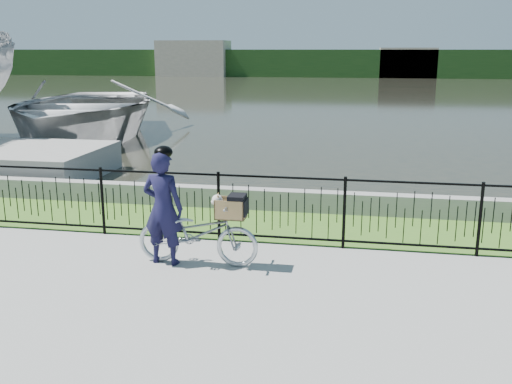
# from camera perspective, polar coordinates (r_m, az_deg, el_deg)

# --- Properties ---
(ground) EXTENTS (120.00, 120.00, 0.00)m
(ground) POSITION_cam_1_polar(r_m,az_deg,el_deg) (7.70, 0.72, -9.12)
(ground) COLOR gray
(ground) RESTS_ON ground
(grass_strip) EXTENTS (60.00, 2.00, 0.01)m
(grass_strip) POSITION_cam_1_polar(r_m,az_deg,el_deg) (10.12, 3.19, -3.37)
(grass_strip) COLOR #426E22
(grass_strip) RESTS_ON ground
(water) EXTENTS (120.00, 120.00, 0.00)m
(water) POSITION_cam_1_polar(r_m,az_deg,el_deg) (40.11, 8.76, 9.59)
(water) COLOR #27271E
(water) RESTS_ON ground
(quay_wall) EXTENTS (60.00, 0.30, 0.40)m
(quay_wall) POSITION_cam_1_polar(r_m,az_deg,el_deg) (11.02, 3.87, -0.86)
(quay_wall) COLOR gray
(quay_wall) RESTS_ON ground
(fence) EXTENTS (14.00, 0.06, 1.15)m
(fence) POSITION_cam_1_polar(r_m,az_deg,el_deg) (9.01, 2.44, -1.79)
(fence) COLOR black
(fence) RESTS_ON ground
(far_treeline) EXTENTS (120.00, 6.00, 3.00)m
(far_treeline) POSITION_cam_1_polar(r_m,az_deg,el_deg) (67.01, 9.58, 12.59)
(far_treeline) COLOR #21431A
(far_treeline) RESTS_ON ground
(far_building_left) EXTENTS (8.00, 4.00, 4.00)m
(far_building_left) POSITION_cam_1_polar(r_m,az_deg,el_deg) (67.76, -6.25, 13.14)
(far_building_left) COLOR #B0A28D
(far_building_left) RESTS_ON ground
(far_building_right) EXTENTS (6.00, 3.00, 3.20)m
(far_building_right) POSITION_cam_1_polar(r_m,az_deg,el_deg) (65.67, 14.92, 12.38)
(far_building_right) COLOR #B0A28D
(far_building_right) RESTS_ON ground
(bicycle_rig) EXTENTS (1.78, 0.62, 1.08)m
(bicycle_rig) POSITION_cam_1_polar(r_m,az_deg,el_deg) (8.25, -5.76, -4.03)
(bicycle_rig) COLOR #ADB3BA
(bicycle_rig) RESTS_ON ground
(cyclist) EXTENTS (0.65, 0.47, 1.73)m
(cyclist) POSITION_cam_1_polar(r_m,az_deg,el_deg) (8.25, -9.29, -1.43)
(cyclist) COLOR black
(cyclist) RESTS_ON ground
(boat_far) EXTENTS (8.81, 10.97, 2.02)m
(boat_far) POSITION_cam_1_polar(r_m,az_deg,el_deg) (21.05, -17.05, 7.95)
(boat_far) COLOR #B6B6B6
(boat_far) RESTS_ON water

